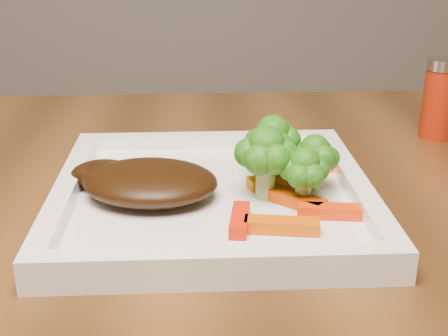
{
  "coord_description": "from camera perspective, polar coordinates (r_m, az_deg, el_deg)",
  "views": [
    {
      "loc": [
        -0.24,
        -0.38,
        0.98
      ],
      "look_at": [
        -0.21,
        0.11,
        0.79
      ],
      "focal_mm": 50.0,
      "sensor_mm": 36.0,
      "label": 1
    }
  ],
  "objects": [
    {
      "name": "plate",
      "position": [
        0.55,
        -1.05,
        -3.04
      ],
      "size": [
        0.27,
        0.27,
        0.01
      ],
      "primitive_type": "cube",
      "color": "white",
      "rests_on": "dining_table"
    },
    {
      "name": "steak",
      "position": [
        0.54,
        -6.76,
        -1.27
      ],
      "size": [
        0.13,
        0.11,
        0.03
      ],
      "primitive_type": "ellipsoid",
      "rotation": [
        0.0,
        0.0,
        -0.18
      ],
      "color": "black",
      "rests_on": "plate"
    },
    {
      "name": "broccoli_0",
      "position": [
        0.57,
        4.46,
        2.34
      ],
      "size": [
        0.07,
        0.07,
        0.07
      ],
      "primitive_type": null,
      "rotation": [
        0.0,
        0.0,
        -0.25
      ],
      "color": "#2A6110",
      "rests_on": "plate"
    },
    {
      "name": "broccoli_1",
      "position": [
        0.55,
        8.28,
        1.08
      ],
      "size": [
        0.06,
        0.06,
        0.06
      ],
      "primitive_type": null,
      "rotation": [
        0.0,
        0.0,
        -0.35
      ],
      "color": "#0F5F12",
      "rests_on": "plate"
    },
    {
      "name": "broccoli_2",
      "position": [
        0.52,
        7.32,
        -0.37
      ],
      "size": [
        0.05,
        0.05,
        0.06
      ],
      "primitive_type": null,
      "rotation": [
        0.0,
        0.0,
        -0.12
      ],
      "color": "#246510",
      "rests_on": "plate"
    },
    {
      "name": "broccoli_3",
      "position": [
        0.53,
        3.85,
        0.39
      ],
      "size": [
        0.08,
        0.08,
        0.06
      ],
      "primitive_type": null,
      "rotation": [
        0.0,
        0.0,
        0.38
      ],
      "color": "#197713",
      "rests_on": "plate"
    },
    {
      "name": "carrot_0",
      "position": [
        0.48,
        5.32,
        -5.24
      ],
      "size": [
        0.06,
        0.02,
        0.01
      ],
      "primitive_type": "cube",
      "rotation": [
        0.0,
        0.0,
        -0.15
      ],
      "color": "#CE4F03",
      "rests_on": "plate"
    },
    {
      "name": "carrot_1",
      "position": [
        0.51,
        9.62,
        -3.91
      ],
      "size": [
        0.05,
        0.02,
        0.01
      ],
      "primitive_type": "cube",
      "rotation": [
        0.0,
        0.0,
        -0.12
      ],
      "color": "red",
      "rests_on": "plate"
    },
    {
      "name": "carrot_2",
      "position": [
        0.49,
        1.44,
        -4.75
      ],
      "size": [
        0.02,
        0.05,
        0.01
      ],
      "primitive_type": "cube",
      "rotation": [
        0.0,
        0.0,
        1.43
      ],
      "color": "red",
      "rests_on": "plate"
    },
    {
      "name": "carrot_3",
      "position": [
        0.6,
        8.37,
        0.04
      ],
      "size": [
        0.06,
        0.05,
        0.01
      ],
      "primitive_type": "cube",
      "rotation": [
        0.0,
        0.0,
        0.56
      ],
      "color": "#FB3A04",
      "rests_on": "plate"
    },
    {
      "name": "carrot_5",
      "position": [
        0.53,
        6.3,
        -2.78
      ],
      "size": [
        0.05,
        0.05,
        0.01
      ],
      "primitive_type": "cube",
      "rotation": [
        0.0,
        0.0,
        -0.75
      ],
      "color": "#D43F03",
      "rests_on": "plate"
    },
    {
      "name": "carrot_6",
      "position": [
        0.56,
        4.79,
        -1.11
      ],
      "size": [
        0.05,
        0.03,
        0.01
      ],
      "primitive_type": "cube",
      "rotation": [
        0.0,
        0.0,
        0.32
      ],
      "color": "orange",
      "rests_on": "plate"
    },
    {
      "name": "spice_shaker",
      "position": [
        0.76,
        19.18,
        6.0
      ],
      "size": [
        0.04,
        0.04,
        0.09
      ],
      "primitive_type": "cylinder",
      "rotation": [
        0.0,
        0.0,
        -0.13
      ],
      "color": "#9E1F08",
      "rests_on": "dining_table"
    }
  ]
}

